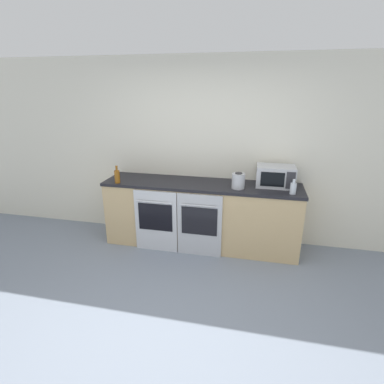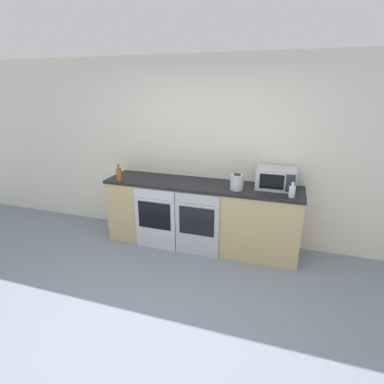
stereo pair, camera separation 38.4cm
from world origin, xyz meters
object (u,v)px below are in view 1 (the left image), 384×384
Objects in this scene: oven_left at (156,221)px; bottle_amber at (117,176)px; oven_right at (199,225)px; kettle at (238,181)px; microwave at (276,176)px; bottle_clear at (293,188)px.

bottle_amber is (-0.56, 0.09, 0.58)m from oven_left.
oven_right is 0.78m from kettle.
microwave is 2.14m from bottle_amber.
oven_right is 1.28m from bottle_clear.
oven_left is 4.20× the size of kettle.
oven_left is 1.78× the size of microwave.
bottle_clear reaches higher than oven_right.
microwave is 2.36× the size of kettle.
kettle is at bearing 10.88° from oven_left.
microwave reaches higher than bottle_clear.
oven_left is 1.00× the size of oven_right.
bottle_amber is 1.16× the size of kettle.
oven_right is 1.78× the size of microwave.
bottle_clear is 0.90× the size of kettle.
bottle_amber is (-2.11, -0.32, -0.04)m from microwave.
oven_right is at bearing -156.16° from kettle.
bottle_clear is at bearing 6.71° from oven_right.
bottle_amber is at bearing 171.20° from oven_left.
bottle_clear is (1.14, 0.13, 0.56)m from oven_right.
bottle_amber is at bearing -175.83° from kettle.
bottle_amber is 1.29× the size of bottle_clear.
kettle is (1.08, 0.21, 0.58)m from oven_left.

